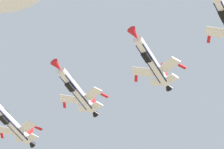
% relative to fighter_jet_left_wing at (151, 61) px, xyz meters
% --- Properties ---
extents(fighter_jet_left_wing, '(15.17, 10.24, 4.38)m').
position_rel_fighter_jet_left_wing_xyz_m(fighter_jet_left_wing, '(0.00, 0.00, 0.00)').
color(fighter_jet_left_wing, white).
extents(fighter_jet_right_wing, '(15.17, 10.23, 4.38)m').
position_rel_fighter_jet_left_wing_xyz_m(fighter_jet_right_wing, '(-5.73, 15.57, 1.64)').
color(fighter_jet_right_wing, white).
extents(fighter_jet_left_outer, '(15.17, 10.21, 4.38)m').
position_rel_fighter_jet_left_wing_xyz_m(fighter_jet_left_outer, '(-12.13, 28.56, -1.05)').
color(fighter_jet_left_outer, white).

